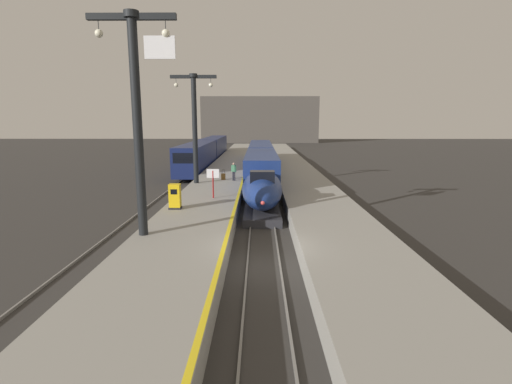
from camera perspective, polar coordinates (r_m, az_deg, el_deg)
The scene contains 17 objects.
ground_plane at distance 17.51m, azimuth 1.16°, elevation -11.35°, with size 260.00×260.00×0.00m, color #33302D.
platform_left at distance 41.61m, azimuth -4.84°, elevation 2.21°, with size 4.80×110.00×1.05m, color gray.
platform_right at distance 41.65m, azimuth 6.34°, elevation 2.19°, with size 4.80×110.00×1.05m, color gray.
platform_left_safety_stripe at distance 41.39m, azimuth -1.70°, elevation 2.94°, with size 0.20×107.80×0.01m, color yellow.
rail_main_left at distance 44.22m, azimuth -0.24°, elevation 2.13°, with size 0.08×110.00×0.12m, color slate.
rail_main_right at distance 44.23m, azimuth 1.71°, elevation 2.13°, with size 0.08×110.00×0.12m, color slate.
rail_secondary_left at distance 45.05m, azimuth -10.60°, elevation 2.11°, with size 0.08×110.00×0.12m, color slate.
rail_secondary_right at distance 44.79m, azimuth -8.72°, elevation 2.12°, with size 0.08×110.00×0.12m, color slate.
highspeed_train_main at distance 41.67m, azimuth 0.76°, elevation 4.19°, with size 2.92×38.99×3.60m.
regional_train_adjacent at distance 58.33m, azimuth -7.35°, elevation 6.13°, with size 2.85×36.60×3.80m.
station_column_near at distance 18.82m, azimuth -17.36°, elevation 12.37°, with size 4.00×0.68×10.31m.
station_column_mid at distance 34.41m, azimuth -9.21°, elevation 10.79°, with size 4.00×0.68×9.53m.
passenger_near_edge at distance 35.67m, azimuth -3.36°, elevation 3.30°, with size 0.50×0.38×1.69m.
rolling_suitcase at distance 36.35m, azimuth -4.93°, elevation 2.32°, with size 0.40×0.22×0.98m.
ticket_machine_yellow at distance 24.61m, azimuth -12.07°, elevation -0.79°, with size 0.76×0.62×1.60m.
departure_info_board at distance 27.53m, azimuth -6.47°, elevation 2.18°, with size 0.90×0.10×2.12m.
terminus_back_wall at distance 118.24m, azimuth 0.57°, elevation 10.77°, with size 36.00×2.00×14.00m, color #4C4742.
Camera 1 is at (-0.22, -16.24, 6.53)m, focal length 26.65 mm.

